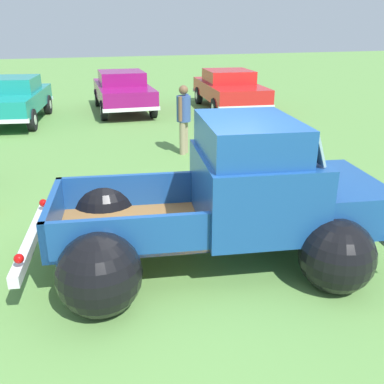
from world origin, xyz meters
name	(u,v)px	position (x,y,z in m)	size (l,w,h in m)	color
ground_plane	(204,258)	(0.00, 0.00, 0.00)	(80.00, 80.00, 0.00)	#609347
vintage_pickup_truck	(234,206)	(0.38, -0.06, 0.76)	(4.86, 3.34, 1.96)	black
show_car_0	(13,98)	(-2.91, 10.30, 0.78)	(2.56, 4.45, 1.43)	black
show_car_1	(123,90)	(0.80, 11.05, 0.78)	(2.05, 4.43, 1.43)	black
show_car_2	(229,88)	(4.66, 10.25, 0.78)	(2.47, 4.62, 1.43)	black
spectator_1	(184,116)	(1.26, 5.02, 0.95)	(0.48, 0.48, 1.67)	gray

